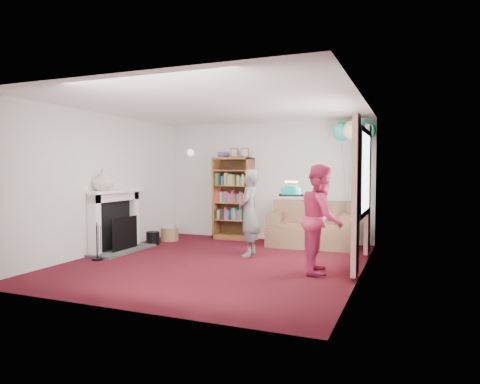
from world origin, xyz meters
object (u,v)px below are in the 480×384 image
at_px(bookcase, 234,199).
at_px(person_magenta, 322,219).
at_px(sofa, 312,229).
at_px(person_striped, 249,213).
at_px(birthday_cake, 291,191).

xyz_separation_m(bookcase, person_magenta, (2.37, -2.34, -0.08)).
bearing_deg(person_magenta, sofa, 7.65).
height_order(bookcase, sofa, bookcase).
height_order(bookcase, person_striped, bookcase).
distance_m(sofa, person_striped, 1.65).
xyz_separation_m(person_striped, person_magenta, (1.40, -0.72, 0.04)).
bearing_deg(sofa, birthday_cake, -90.16).
bearing_deg(person_striped, bookcase, -156.97).
distance_m(bookcase, person_magenta, 3.33).
distance_m(sofa, person_magenta, 2.24).
xyz_separation_m(person_striped, birthday_cake, (0.88, -0.51, 0.41)).
height_order(sofa, person_magenta, person_magenta).
relative_size(person_magenta, birthday_cake, 4.25).
bearing_deg(person_striped, birthday_cake, 51.83).
relative_size(person_striped, person_magenta, 0.95).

